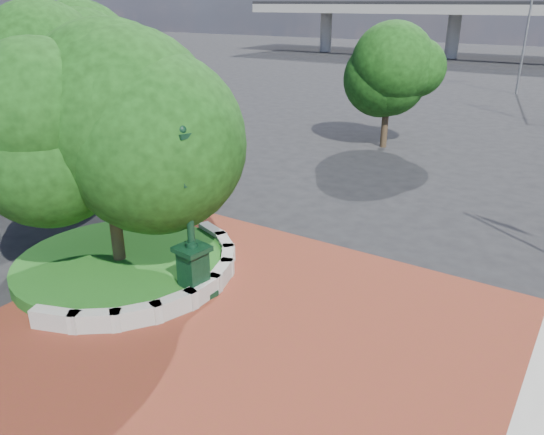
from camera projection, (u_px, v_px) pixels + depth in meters
The scene contains 9 objects.
ground at pixel (259, 321), 13.34m from camera, with size 200.00×200.00×0.00m, color black.
plaza at pixel (235, 340), 12.55m from camera, with size 12.00×12.00×0.04m, color brown.
planter_wall at pixel (178, 282), 14.60m from camera, with size 2.96×6.77×0.54m.
grass_bed at pixel (121, 264), 15.79m from camera, with size 6.10×6.10×0.40m, color #1D4F16.
tree_planter at pixel (107, 149), 14.46m from camera, with size 5.20×5.20×6.33m.
tree_northwest at pixel (70, 87), 22.23m from camera, with size 5.60×5.60×6.93m.
tree_street at pixel (388, 87), 28.09m from camera, with size 4.40×4.40×5.45m.
post_clock at pixel (189, 194), 13.27m from camera, with size 1.26×1.26×5.42m.
street_lamp_far at pixel (532, 21), 43.70m from camera, with size 2.21×0.86×10.12m.
Camera 1 is at (6.49, -9.34, 7.45)m, focal length 35.00 mm.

